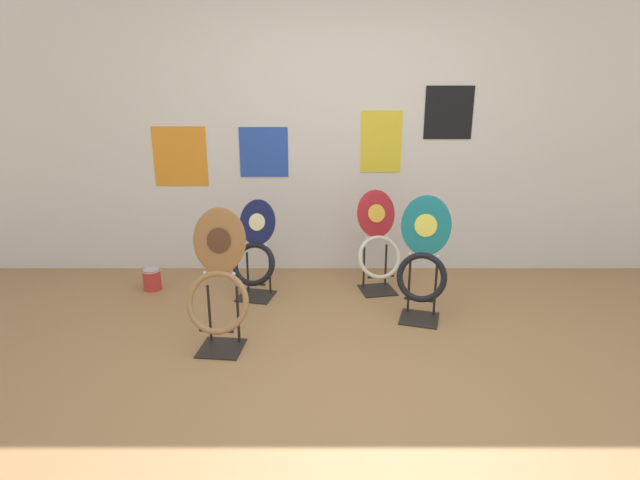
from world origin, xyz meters
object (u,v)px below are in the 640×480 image
object	(u,v)px
toilet_seat_display_teal_sax	(421,265)
toilet_seat_display_woodgrain	(217,285)
toilet_seat_display_navy_moon	(253,256)
toilet_seat_display_crimson_swirl	(376,244)
paint_can	(150,279)

from	to	relation	value
toilet_seat_display_teal_sax	toilet_seat_display_woodgrain	xyz separation A→B (m)	(-1.40, -0.44, 0.02)
toilet_seat_display_teal_sax	toilet_seat_display_navy_moon	world-z (taller)	toilet_seat_display_teal_sax
toilet_seat_display_crimson_swirl	toilet_seat_display_navy_moon	bearing A→B (deg)	-171.99
toilet_seat_display_woodgrain	paint_can	xyz separation A→B (m)	(-0.79, 1.00, -0.35)
toilet_seat_display_teal_sax	paint_can	xyz separation A→B (m)	(-2.19, 0.57, -0.33)
paint_can	toilet_seat_display_crimson_swirl	bearing A→B (deg)	-0.02
toilet_seat_display_woodgrain	toilet_seat_display_navy_moon	bearing A→B (deg)	81.85
toilet_seat_display_woodgrain	paint_can	distance (m)	1.32
toilet_seat_display_teal_sax	toilet_seat_display_crimson_swirl	size ratio (longest dim) A/B	1.09
toilet_seat_display_woodgrain	paint_can	size ratio (longest dim) A/B	5.16
toilet_seat_display_navy_moon	paint_can	bearing A→B (deg)	171.06
toilet_seat_display_crimson_swirl	toilet_seat_display_woodgrain	xyz separation A→B (m)	(-1.14, -1.00, 0.04)
toilet_seat_display_teal_sax	toilet_seat_display_crimson_swirl	distance (m)	0.63
paint_can	toilet_seat_display_teal_sax	bearing A→B (deg)	-14.55
toilet_seat_display_teal_sax	paint_can	size ratio (longest dim) A/B	5.10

